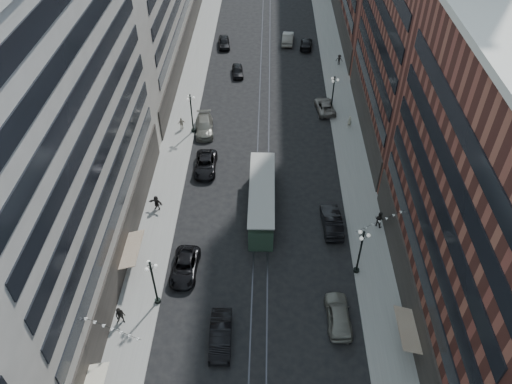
# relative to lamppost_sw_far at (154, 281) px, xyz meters

# --- Properties ---
(ground) EXTENTS (220.00, 220.00, 0.00)m
(ground) POSITION_rel_lamppost_sw_far_xyz_m (9.20, 32.00, -3.10)
(ground) COLOR black
(ground) RESTS_ON ground
(sidewalk_west) EXTENTS (4.00, 180.00, 0.15)m
(sidewalk_west) POSITION_rel_lamppost_sw_far_xyz_m (-1.80, 42.00, -3.02)
(sidewalk_west) COLOR gray
(sidewalk_west) RESTS_ON ground
(sidewalk_east) EXTENTS (4.00, 180.00, 0.15)m
(sidewalk_east) POSITION_rel_lamppost_sw_far_xyz_m (20.20, 42.00, -3.02)
(sidewalk_east) COLOR gray
(sidewalk_east) RESTS_ON ground
(rail_west) EXTENTS (0.12, 180.00, 0.02)m
(rail_west) POSITION_rel_lamppost_sw_far_xyz_m (8.50, 42.00, -3.09)
(rail_west) COLOR #2D2D33
(rail_west) RESTS_ON ground
(rail_east) EXTENTS (0.12, 180.00, 0.02)m
(rail_east) POSITION_rel_lamppost_sw_far_xyz_m (9.90, 42.00, -3.09)
(rail_east) COLOR #2D2D33
(rail_east) RESTS_ON ground
(building_west_mid) EXTENTS (8.00, 36.00, 28.00)m
(building_west_mid) POSITION_rel_lamppost_sw_far_xyz_m (-7.80, 5.00, 10.90)
(building_west_mid) COLOR #AAA397
(building_west_mid) RESTS_ON ground
(building_east_mid) EXTENTS (8.00, 30.00, 24.00)m
(building_east_mid) POSITION_rel_lamppost_sw_far_xyz_m (26.20, -0.00, 8.90)
(building_east_mid) COLOR brown
(building_east_mid) RESTS_ON ground
(lamppost_sw_far) EXTENTS (1.03, 1.14, 5.52)m
(lamppost_sw_far) POSITION_rel_lamppost_sw_far_xyz_m (0.00, 0.00, 0.00)
(lamppost_sw_far) COLOR black
(lamppost_sw_far) RESTS_ON sidewalk_west
(lamppost_sw_mid) EXTENTS (1.03, 1.14, 5.52)m
(lamppost_sw_mid) POSITION_rel_lamppost_sw_far_xyz_m (0.00, 27.00, 0.00)
(lamppost_sw_mid) COLOR black
(lamppost_sw_mid) RESTS_ON sidewalk_west
(lamppost_se_far) EXTENTS (1.03, 1.14, 5.52)m
(lamppost_se_far) POSITION_rel_lamppost_sw_far_xyz_m (18.40, 4.00, 0.00)
(lamppost_se_far) COLOR black
(lamppost_se_far) RESTS_ON sidewalk_east
(lamppost_se_mid) EXTENTS (1.03, 1.14, 5.52)m
(lamppost_se_mid) POSITION_rel_lamppost_sw_far_xyz_m (18.40, 32.00, 0.00)
(lamppost_se_mid) COLOR black
(lamppost_se_mid) RESTS_ON sidewalk_east
(streetcar) EXTENTS (2.67, 12.07, 3.34)m
(streetcar) POSITION_rel_lamppost_sw_far_xyz_m (9.20, 12.33, -1.56)
(streetcar) COLOR #263C2D
(streetcar) RESTS_ON ground
(car_2) EXTENTS (2.63, 5.34, 1.46)m
(car_2) POSITION_rel_lamppost_sw_far_xyz_m (2.01, 3.62, -2.37)
(car_2) COLOR black
(car_2) RESTS_ON ground
(car_4) EXTENTS (2.18, 5.13, 1.73)m
(car_4) POSITION_rel_lamppost_sw_far_xyz_m (16.11, -1.48, -2.23)
(car_4) COLOR slate
(car_4) RESTS_ON ground
(car_5) EXTENTS (1.91, 5.13, 1.68)m
(car_5) POSITION_rel_lamppost_sw_far_xyz_m (6.02, -3.74, -2.26)
(car_5) COLOR black
(car_5) RESTS_ON ground
(pedestrian_2) EXTENTS (0.93, 0.52, 1.89)m
(pedestrian_2) POSITION_rel_lamppost_sw_far_xyz_m (-2.75, -2.22, -2.00)
(pedestrian_2) COLOR black
(pedestrian_2) RESTS_ON sidewalk_west
(car_7) EXTENTS (2.59, 5.50, 1.52)m
(car_7) POSITION_rel_lamppost_sw_far_xyz_m (2.40, 19.27, -2.34)
(car_7) COLOR black
(car_7) RESTS_ON ground
(car_8) EXTENTS (2.87, 5.79, 1.62)m
(car_8) POSITION_rel_lamppost_sw_far_xyz_m (1.46, 27.23, -2.29)
(car_8) COLOR #626157
(car_8) RESTS_ON ground
(car_9) EXTENTS (2.37, 4.79, 1.57)m
(car_9) POSITION_rel_lamppost_sw_far_xyz_m (2.19, 52.23, -2.31)
(car_9) COLOR black
(car_9) RESTS_ON ground
(car_10) EXTENTS (2.14, 5.36, 1.73)m
(car_10) POSITION_rel_lamppost_sw_far_xyz_m (16.53, 9.99, -2.23)
(car_10) COLOR black
(car_10) RESTS_ON ground
(car_11) EXTENTS (2.92, 5.29, 1.40)m
(car_11) POSITION_rel_lamppost_sw_far_xyz_m (17.60, 32.66, -2.40)
(car_11) COLOR slate
(car_11) RESTS_ON ground
(car_12) EXTENTS (2.45, 4.99, 1.40)m
(car_12) POSITION_rel_lamppost_sw_far_xyz_m (16.00, 52.17, -2.40)
(car_12) COLOR black
(car_12) RESTS_ON ground
(car_13) EXTENTS (2.06, 4.23, 1.39)m
(car_13) POSITION_rel_lamppost_sw_far_xyz_m (5.00, 42.48, -2.40)
(car_13) COLOR black
(car_13) RESTS_ON ground
(car_14) EXTENTS (2.21, 5.31, 1.71)m
(car_14) POSITION_rel_lamppost_sw_far_xyz_m (12.95, 53.90, -2.24)
(car_14) COLOR slate
(car_14) RESTS_ON ground
(pedestrian_5) EXTENTS (1.71, 1.01, 1.78)m
(pedestrian_5) POSITION_rel_lamppost_sw_far_xyz_m (-2.16, 12.18, -2.06)
(pedestrian_5) COLOR black
(pedestrian_5) RESTS_ON sidewalk_west
(pedestrian_6) EXTENTS (1.08, 0.76, 1.68)m
(pedestrian_6) POSITION_rel_lamppost_sw_far_xyz_m (-1.54, 27.48, -2.11)
(pedestrian_6) COLOR #AFA491
(pedestrian_6) RESTS_ON sidewalk_west
(pedestrian_7) EXTENTS (1.04, 0.99, 1.91)m
(pedestrian_7) POSITION_rel_lamppost_sw_far_xyz_m (21.43, 10.19, -1.99)
(pedestrian_7) COLOR black
(pedestrian_7) RESTS_ON sidewalk_east
(pedestrian_8) EXTENTS (0.69, 0.52, 1.69)m
(pedestrian_8) POSITION_rel_lamppost_sw_far_xyz_m (20.48, 28.47, -2.10)
(pedestrian_8) COLOR #AEA990
(pedestrian_8) RESTS_ON sidewalk_east
(pedestrian_9) EXTENTS (1.13, 0.57, 1.68)m
(pedestrian_9) POSITION_rel_lamppost_sw_far_xyz_m (20.87, 46.00, -2.11)
(pedestrian_9) COLOR black
(pedestrian_9) RESTS_ON sidewalk_east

